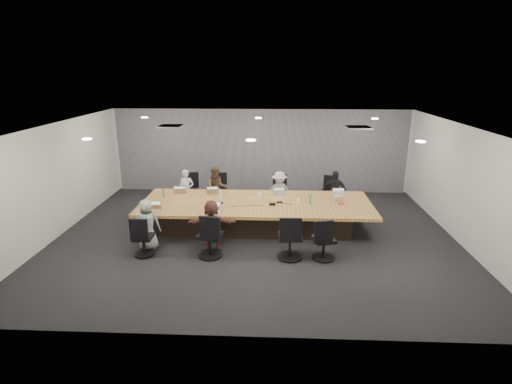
{
  "coord_description": "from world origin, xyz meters",
  "views": [
    {
      "loc": [
        0.45,
        -9.37,
        4.08
      ],
      "look_at": [
        0.0,
        0.4,
        1.05
      ],
      "focal_mm": 28.0,
      "sensor_mm": 36.0,
      "label": 1
    }
  ],
  "objects_px": {
    "chair_4": "(143,240)",
    "bottle_green_left": "(164,193)",
    "laptop_1": "(214,192)",
    "laptop_5": "(215,212)",
    "bottle_green_right": "(310,199)",
    "chair_6": "(290,240)",
    "bottle_clear": "(221,194)",
    "laptop_3": "(337,194)",
    "person_3": "(334,192)",
    "chair_0": "(189,193)",
    "mug_brown": "(152,203)",
    "person_0": "(186,190)",
    "laptop_4": "(154,211)",
    "chair_3": "(332,196)",
    "person_5": "(212,225)",
    "laptop_2": "(280,193)",
    "chair_5": "(210,239)",
    "person_2": "(279,192)",
    "canvas_bag": "(337,198)",
    "stapler": "(272,204)",
    "person_1": "(217,189)",
    "chair_2": "(279,195)",
    "conference_table": "(256,214)",
    "chair_1": "(218,193)",
    "snack_packet": "(341,203)",
    "chair_7": "(324,243)",
    "laptop_0": "(182,192)"
  },
  "relations": [
    {
      "from": "bottle_green_left",
      "to": "stapler",
      "type": "height_order",
      "value": "bottle_green_left"
    },
    {
      "from": "laptop_2",
      "to": "chair_5",
      "type": "bearing_deg",
      "value": 48.07
    },
    {
      "from": "chair_3",
      "to": "person_5",
      "type": "distance_m",
      "value": 4.42
    },
    {
      "from": "person_0",
      "to": "person_1",
      "type": "distance_m",
      "value": 0.91
    },
    {
      "from": "person_1",
      "to": "laptop_4",
      "type": "relative_size",
      "value": 3.96
    },
    {
      "from": "laptop_3",
      "to": "laptop_4",
      "type": "relative_size",
      "value": 0.91
    },
    {
      "from": "person_1",
      "to": "chair_3",
      "type": "bearing_deg",
      "value": -8.74
    },
    {
      "from": "chair_0",
      "to": "laptop_5",
      "type": "height_order",
      "value": "chair_0"
    },
    {
      "from": "chair_6",
      "to": "bottle_clear",
      "type": "xyz_separation_m",
      "value": [
        -1.81,
        2.04,
        0.41
      ]
    },
    {
      "from": "chair_4",
      "to": "mug_brown",
      "type": "distance_m",
      "value": 1.43
    },
    {
      "from": "chair_6",
      "to": "person_5",
      "type": "bearing_deg",
      "value": 167.1
    },
    {
      "from": "chair_2",
      "to": "laptop_3",
      "type": "relative_size",
      "value": 2.53
    },
    {
      "from": "conference_table",
      "to": "person_2",
      "type": "bearing_deg",
      "value": 65.21
    },
    {
      "from": "chair_2",
      "to": "mug_brown",
      "type": "height_order",
      "value": "mug_brown"
    },
    {
      "from": "laptop_3",
      "to": "laptop_5",
      "type": "height_order",
      "value": "same"
    },
    {
      "from": "chair_4",
      "to": "bottle_green_left",
      "type": "height_order",
      "value": "bottle_green_left"
    },
    {
      "from": "bottle_green_right",
      "to": "laptop_5",
      "type": "bearing_deg",
      "value": -163.13
    },
    {
      "from": "chair_0",
      "to": "laptop_0",
      "type": "distance_m",
      "value": 0.96
    },
    {
      "from": "canvas_bag",
      "to": "snack_packet",
      "type": "relative_size",
      "value": 1.54
    },
    {
      "from": "chair_1",
      "to": "laptop_2",
      "type": "relative_size",
      "value": 2.71
    },
    {
      "from": "person_0",
      "to": "person_1",
      "type": "xyz_separation_m",
      "value": [
        0.9,
        0.0,
        0.06
      ]
    },
    {
      "from": "canvas_bag",
      "to": "laptop_5",
      "type": "bearing_deg",
      "value": -162.11
    },
    {
      "from": "laptop_2",
      "to": "snack_packet",
      "type": "relative_size",
      "value": 1.9
    },
    {
      "from": "chair_7",
      "to": "snack_packet",
      "type": "height_order",
      "value": "same"
    },
    {
      "from": "person_2",
      "to": "mug_brown",
      "type": "bearing_deg",
      "value": -147.16
    },
    {
      "from": "snack_packet",
      "to": "person_3",
      "type": "bearing_deg",
      "value": 89.21
    },
    {
      "from": "chair_2",
      "to": "laptop_2",
      "type": "relative_size",
      "value": 2.49
    },
    {
      "from": "person_0",
      "to": "laptop_4",
      "type": "relative_size",
      "value": 3.62
    },
    {
      "from": "person_5",
      "to": "laptop_5",
      "type": "xyz_separation_m",
      "value": [
        0.0,
        0.55,
        0.14
      ]
    },
    {
      "from": "person_5",
      "to": "snack_packet",
      "type": "distance_m",
      "value": 3.43
    },
    {
      "from": "person_1",
      "to": "stapler",
      "type": "height_order",
      "value": "person_1"
    },
    {
      "from": "bottle_green_right",
      "to": "laptop_1",
      "type": "bearing_deg",
      "value": 161.45
    },
    {
      "from": "laptop_0",
      "to": "bottle_clear",
      "type": "relative_size",
      "value": 1.52
    },
    {
      "from": "chair_3",
      "to": "bottle_green_left",
      "type": "bearing_deg",
      "value": 27.04
    },
    {
      "from": "chair_1",
      "to": "bottle_green_left",
      "type": "xyz_separation_m",
      "value": [
        -1.3,
        -1.37,
        0.42
      ]
    },
    {
      "from": "chair_2",
      "to": "person_0",
      "type": "relative_size",
      "value": 0.64
    },
    {
      "from": "laptop_3",
      "to": "person_3",
      "type": "bearing_deg",
      "value": -89.91
    },
    {
      "from": "conference_table",
      "to": "chair_5",
      "type": "bearing_deg",
      "value": -119.62
    },
    {
      "from": "chair_0",
      "to": "chair_5",
      "type": "height_order",
      "value": "chair_5"
    },
    {
      "from": "chair_2",
      "to": "person_5",
      "type": "bearing_deg",
      "value": 58.06
    },
    {
      "from": "chair_0",
      "to": "mug_brown",
      "type": "bearing_deg",
      "value": 67.2
    },
    {
      "from": "chair_3",
      "to": "laptop_1",
      "type": "relative_size",
      "value": 2.5
    },
    {
      "from": "person_2",
      "to": "laptop_3",
      "type": "height_order",
      "value": "person_2"
    },
    {
      "from": "bottle_clear",
      "to": "chair_6",
      "type": "bearing_deg",
      "value": -48.46
    },
    {
      "from": "bottle_clear",
      "to": "canvas_bag",
      "type": "relative_size",
      "value": 0.84
    },
    {
      "from": "laptop_1",
      "to": "laptop_5",
      "type": "bearing_deg",
      "value": 94.18
    },
    {
      "from": "laptop_5",
      "to": "bottle_green_left",
      "type": "relative_size",
      "value": 1.59
    },
    {
      "from": "chair_7",
      "to": "bottle_green_right",
      "type": "relative_size",
      "value": 2.89
    },
    {
      "from": "chair_1",
      "to": "stapler",
      "type": "bearing_deg",
      "value": 127.89
    },
    {
      "from": "chair_1",
      "to": "person_3",
      "type": "xyz_separation_m",
      "value": [
        3.45,
        -0.35,
        0.21
      ]
    }
  ]
}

